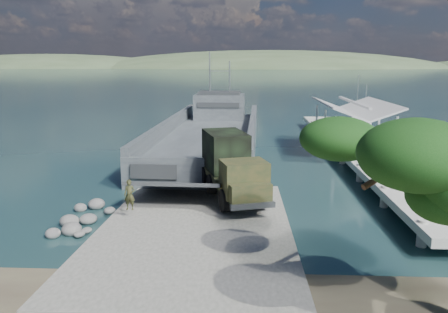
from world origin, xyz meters
TOP-DOWN VIEW (x-y plane):
  - ground at (0.00, 0.00)m, footprint 1400.00×1400.00m
  - boat_ramp at (0.00, -1.00)m, footprint 10.00×18.00m
  - shoreline_rocks at (-6.20, 0.50)m, footprint 3.20×5.60m
  - distant_headlands at (50.00, 560.00)m, footprint 1000.00×240.00m
  - pier at (13.00, 18.77)m, footprint 6.40×44.00m
  - landing_craft at (-0.99, 22.15)m, footprint 10.41×37.08m
  - military_truck at (1.70, 4.52)m, footprint 4.86×8.81m
  - soldier at (-3.82, 0.25)m, footprint 0.66×0.46m
  - sailboat_near at (17.71, 32.67)m, footprint 3.03×5.40m
  - sailboat_far at (18.47, 39.85)m, footprint 2.86×6.24m

SIDE VIEW (x-z plane):
  - ground at x=0.00m, z-range 0.00..0.00m
  - shoreline_rocks at x=-6.20m, z-range -0.45..0.45m
  - distant_headlands at x=50.00m, z-range -24.00..24.00m
  - boat_ramp at x=0.00m, z-range 0.00..0.50m
  - sailboat_near at x=17.71m, z-range -2.82..3.50m
  - sailboat_far at x=18.47m, z-range -3.28..4.06m
  - landing_craft at x=-0.99m, z-range -4.57..6.36m
  - soldier at x=-3.82m, z-range 0.50..2.22m
  - pier at x=13.00m, z-range -1.45..4.65m
  - military_truck at x=1.70m, z-range 0.49..4.41m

